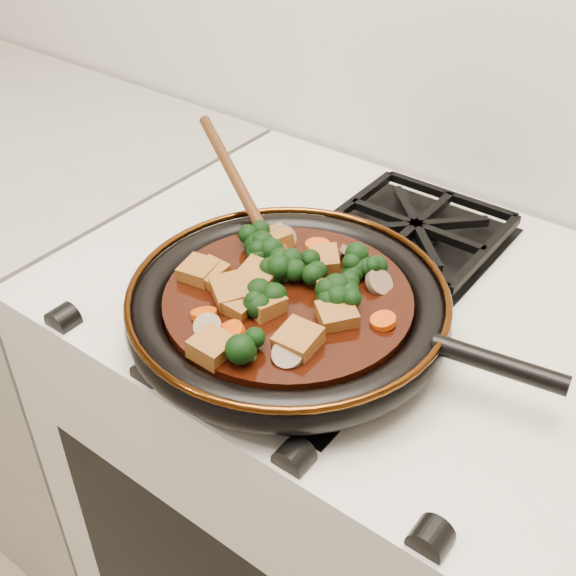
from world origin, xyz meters
The scene contains 39 objects.
stove centered at (0.00, 1.69, 0.45)m, with size 0.76×0.60×0.90m, color beige.
burner_grate_front centered at (0.00, 1.55, 0.91)m, with size 0.23×0.23×0.03m, color black, non-canonical shape.
burner_grate_back centered at (0.00, 1.83, 0.91)m, with size 0.23×0.23×0.03m, color black, non-canonical shape.
skillet centered at (-0.02, 1.56, 0.94)m, with size 0.50×0.38×0.05m.
braising_sauce centered at (-0.02, 1.56, 0.95)m, with size 0.29×0.29×0.02m, color black.
tofu_cube_0 centered at (0.04, 1.50, 0.97)m, with size 0.04×0.04×0.02m, color brown.
tofu_cube_1 centered at (-0.02, 1.43, 0.97)m, with size 0.04×0.04×0.02m, color brown.
tofu_cube_2 centered at (-0.03, 1.52, 0.97)m, with size 0.04×0.04×0.02m, color brown.
tofu_cube_3 centered at (-0.12, 1.52, 0.97)m, with size 0.04×0.04×0.02m, color brown.
tofu_cube_4 centered at (-0.11, 1.53, 0.97)m, with size 0.04×0.03×0.02m, color brown.
tofu_cube_5 centered at (0.02, 1.58, 0.97)m, with size 0.03×0.03×0.02m, color brown.
tofu_cube_6 centered at (-0.02, 1.63, 0.97)m, with size 0.04×0.03×0.02m, color brown.
tofu_cube_7 centered at (-0.10, 1.63, 0.97)m, with size 0.04×0.04×0.02m, color brown.
tofu_cube_8 centered at (-0.06, 1.56, 0.97)m, with size 0.04×0.04×0.02m, color brown.
tofu_cube_9 centered at (0.05, 1.55, 0.97)m, with size 0.04×0.04×0.02m, color brown.
tofu_cube_10 centered at (-0.07, 1.52, 0.97)m, with size 0.04×0.05×0.02m, color brown.
tofu_cube_11 centered at (-0.05, 1.51, 0.97)m, with size 0.04×0.03×0.02m, color brown.
broccoli_floret_0 centered at (0.01, 1.45, 0.97)m, with size 0.06×0.06×0.05m, color black, non-canonical shape.
broccoli_floret_1 centered at (-0.02, 1.60, 0.97)m, with size 0.06×0.06×0.05m, color black, non-canonical shape.
broccoli_floret_2 centered at (0.05, 1.59, 0.97)m, with size 0.06×0.06×0.06m, color black, non-canonical shape.
broccoli_floret_3 centered at (-0.08, 1.60, 0.97)m, with size 0.06×0.06×0.05m, color black, non-canonical shape.
broccoli_floret_4 centered at (-0.11, 1.61, 0.97)m, with size 0.06×0.06×0.05m, color black, non-canonical shape.
broccoli_floret_5 centered at (0.03, 1.65, 0.97)m, with size 0.06×0.06×0.05m, color black, non-canonical shape.
broccoli_floret_6 centered at (0.02, 1.64, 0.97)m, with size 0.05×0.05×0.05m, color black, non-canonical shape.
broccoli_floret_7 centered at (0.03, 1.58, 0.97)m, with size 0.06×0.06×0.05m, color black, non-canonical shape.
broccoli_floret_8 centered at (-0.03, 1.52, 0.97)m, with size 0.06×0.06×0.05m, color black, non-canonical shape.
broccoli_floret_9 centered at (-0.04, 1.58, 0.97)m, with size 0.06×0.06×0.05m, color black, non-canonical shape.
carrot_coin_0 centered at (-0.05, 1.66, 0.96)m, with size 0.03×0.03×0.01m, color #C43C05.
carrot_coin_1 centered at (-0.03, 1.46, 0.96)m, with size 0.03×0.03×0.01m, color #C43C05.
carrot_coin_2 centered at (-0.04, 1.53, 0.96)m, with size 0.03×0.03×0.01m, color #C43C05.
carrot_coin_3 centered at (-0.03, 1.62, 0.96)m, with size 0.03×0.03×0.01m, color #C43C05.
carrot_coin_4 centered at (-0.07, 1.47, 0.96)m, with size 0.03×0.03×0.01m, color #C43C05.
carrot_coin_5 centered at (0.09, 1.58, 0.96)m, with size 0.03×0.03×0.01m, color #C43C05.
mushroom_slice_0 centered at (0.04, 1.47, 0.97)m, with size 0.03×0.03×0.01m, color brown.
mushroom_slice_1 centered at (-0.05, 1.46, 0.97)m, with size 0.03×0.03×0.01m, color brown.
mushroom_slice_2 centered at (0.00, 1.66, 0.97)m, with size 0.03×0.03×0.01m, color brown.
mushroom_slice_3 centered at (0.06, 1.63, 0.97)m, with size 0.03×0.03×0.01m, color brown.
mushroom_slice_4 centered at (-0.09, 1.64, 0.97)m, with size 0.04×0.04×0.01m, color brown.
wooden_spoon centered at (-0.15, 1.65, 0.99)m, with size 0.15×0.10×0.25m.
Camera 1 is at (0.37, 1.04, 1.47)m, focal length 45.00 mm.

